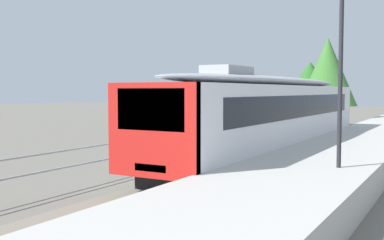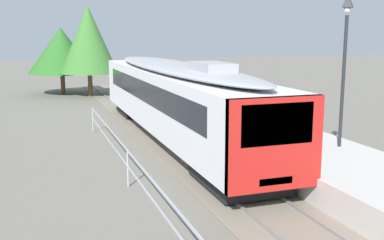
{
  "view_description": "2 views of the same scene",
  "coord_description": "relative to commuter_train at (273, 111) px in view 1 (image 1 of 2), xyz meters",
  "views": [
    {
      "loc": [
        7.04,
        7.17,
        3.02
      ],
      "look_at": [
        -1.0,
        21.34,
        2.0
      ],
      "focal_mm": 43.81,
      "sensor_mm": 36.0,
      "label": 1
    },
    {
      "loc": [
        -6.0,
        6.89,
        4.84
      ],
      "look_at": [
        -1.0,
        21.34,
        2.0
      ],
      "focal_mm": 43.03,
      "sensor_mm": 36.0,
      "label": 2
    }
  ],
  "objects": [
    {
      "name": "ground_plane",
      "position": [
        -3.0,
        -4.78,
        -2.15
      ],
      "size": [
        160.0,
        160.0,
        0.0
      ],
      "primitive_type": "plane",
      "color": "#6B665B"
    },
    {
      "name": "tree_behind_station_far",
      "position": [
        -3.72,
        19.38,
        1.44
      ],
      "size": [
        5.39,
        5.39,
        5.45
      ],
      "color": "brown",
      "rests_on": "ground"
    },
    {
      "name": "commuter_train",
      "position": [
        0.0,
        0.0,
        0.0
      ],
      "size": [
        2.82,
        19.1,
        3.74
      ],
      "color": "silver",
      "rests_on": "track_rails"
    },
    {
      "name": "tree_behind_carpark",
      "position": [
        -1.75,
        17.16,
        2.33
      ],
      "size": [
        4.48,
        4.48,
        7.11
      ],
      "color": "brown",
      "rests_on": "ground"
    },
    {
      "name": "track_rails",
      "position": [
        0.0,
        -4.78,
        -2.11
      ],
      "size": [
        3.2,
        60.0,
        0.14
      ],
      "color": "slate",
      "rests_on": "ground"
    },
    {
      "name": "station_platform",
      "position": [
        3.25,
        -4.78,
        -1.7
      ],
      "size": [
        3.9,
        60.0,
        0.9
      ],
      "primitive_type": "cube",
      "color": "#B7B5AD",
      "rests_on": "ground"
    },
    {
      "name": "platform_lamp_mid_platform",
      "position": [
        4.24,
        -6.45,
        2.48
      ],
      "size": [
        0.34,
        0.34,
        5.35
      ],
      "color": "#232328",
      "rests_on": "station_platform"
    }
  ]
}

